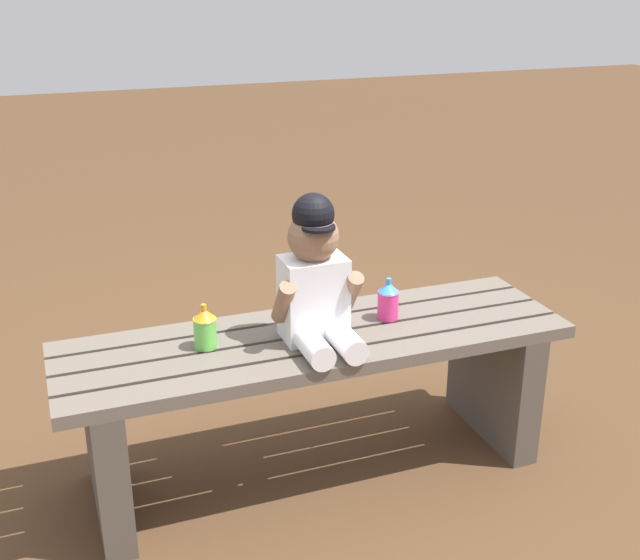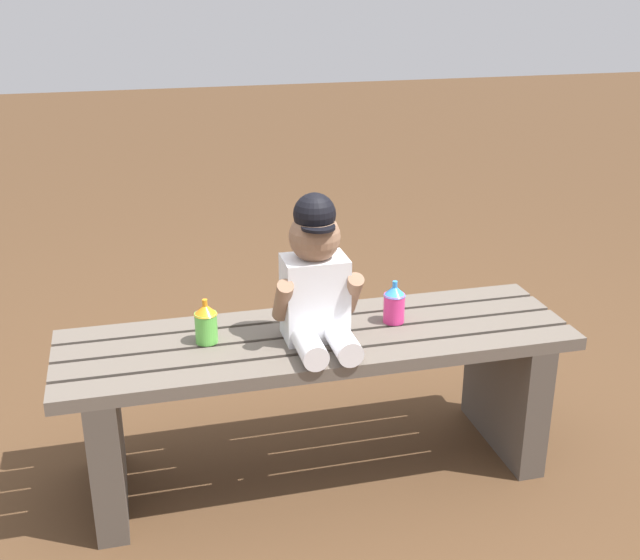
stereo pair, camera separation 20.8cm
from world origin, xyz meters
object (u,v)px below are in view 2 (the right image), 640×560
(park_bench, at_px, (317,381))
(sippy_cup_right, at_px, (394,303))
(child_figure, at_px, (316,279))
(sippy_cup_left, at_px, (206,322))

(park_bench, relative_size, sippy_cup_right, 11.40)
(child_figure, xyz_separation_m, sippy_cup_right, (0.24, 0.06, -0.12))
(sippy_cup_right, bearing_deg, sippy_cup_left, 180.00)
(child_figure, distance_m, sippy_cup_right, 0.27)
(sippy_cup_left, bearing_deg, sippy_cup_right, 0.00)
(park_bench, distance_m, sippy_cup_right, 0.31)
(sippy_cup_left, xyz_separation_m, sippy_cup_right, (0.53, 0.00, 0.00))
(child_figure, relative_size, sippy_cup_right, 3.26)
(child_figure, distance_m, sippy_cup_left, 0.32)
(sippy_cup_left, relative_size, sippy_cup_right, 1.00)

